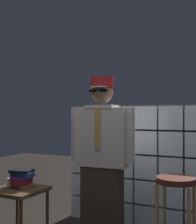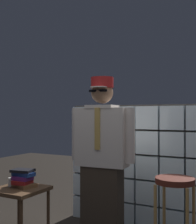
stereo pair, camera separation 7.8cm
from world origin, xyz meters
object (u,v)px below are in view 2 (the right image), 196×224
Objects in this scene: bar_stool at (175,202)px; standing_person at (102,159)px; book_stack at (23,179)px; coffee_mug at (12,182)px; side_table at (20,194)px.

standing_person is at bearing 172.22° from bar_stool.
standing_person is at bearing 8.82° from book_stack.
standing_person is 13.73× the size of coffee_mug.
standing_person is 3.19× the size of side_table.
standing_person reaches higher than bar_stool.
book_stack reaches higher than coffee_mug.
bar_stool is at bearing 1.31° from book_stack.
standing_person is 2.14× the size of bar_stool.
coffee_mug is at bearing -170.77° from book_stack.
side_table is 0.17m from book_stack.
book_stack is 2.23× the size of coffee_mug.
standing_person is 6.17× the size of book_stack.
book_stack is 0.15m from coffee_mug.
standing_person is 0.97m from book_stack.
bar_stool is at bearing 1.94° from coffee_mug.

